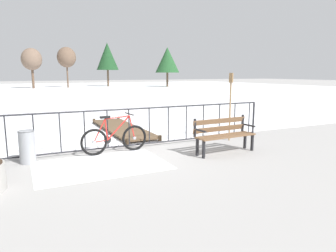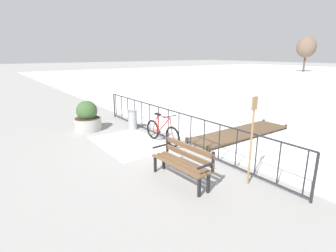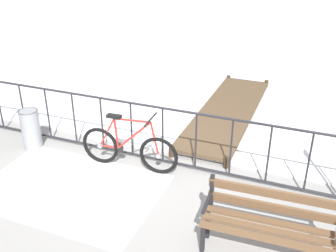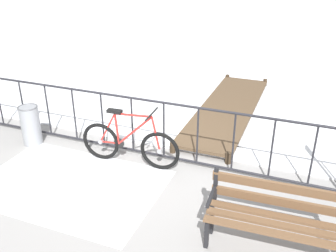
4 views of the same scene
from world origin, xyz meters
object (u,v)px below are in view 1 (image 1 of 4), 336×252
(trash_bin, at_px, (27,147))
(park_bench, at_px, (223,132))
(oar_upright, at_px, (230,102))
(bicycle_near_railing, at_px, (115,138))

(trash_bin, bearing_deg, park_bench, -14.07)
(park_bench, bearing_deg, trash_bin, 165.93)
(oar_upright, bearing_deg, park_bench, -133.11)
(bicycle_near_railing, distance_m, trash_bin, 1.99)
(park_bench, bearing_deg, oar_upright, 46.89)
(park_bench, height_order, oar_upright, oar_upright)
(bicycle_near_railing, relative_size, trash_bin, 2.34)
(trash_bin, relative_size, oar_upright, 0.37)
(park_bench, relative_size, trash_bin, 2.22)
(park_bench, distance_m, oar_upright, 1.59)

